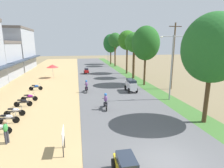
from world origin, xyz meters
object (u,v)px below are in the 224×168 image
object	(u,v)px
street_signboard	(63,136)
median_tree_fourth	(127,40)
median_tree_second	(146,43)
median_tree_sixth	(111,43)
pedestrian_on_shoulder	(6,131)
car_hatchback_red	(86,71)
parked_motorbike_fifth	(29,97)
parked_motorbike_sixth	(36,87)
vendor_umbrella	(52,66)
utility_pole_near	(173,56)
car_sedan_yellow	(127,168)
car_van_white	(131,85)
parked_motorbike_fourth	(23,102)
median_tree_third	(134,43)
parked_motorbike_second	(8,118)
streetlamp_near	(172,63)
median_tree_fifth	(115,40)
parked_motorbike_third	(15,111)
motorbike_ahead_second	(86,86)
motorbike_foreground_rider	(105,102)
streetlamp_mid	(108,50)
median_tree_nearest	(213,49)

from	to	relation	value
street_signboard	median_tree_fourth	xyz separation A→B (m)	(11.46, 27.40, 5.91)
median_tree_second	median_tree_sixth	xyz separation A→B (m)	(0.02, 28.89, -0.04)
pedestrian_on_shoulder	car_hatchback_red	size ratio (longest dim) A/B	0.81
parked_motorbike_fifth	median_tree_second	bearing A→B (deg)	18.85
parked_motorbike_sixth	vendor_umbrella	distance (m)	9.40
median_tree_fourth	utility_pole_near	distance (m)	14.69
street_signboard	car_sedan_yellow	size ratio (longest dim) A/B	0.66
pedestrian_on_shoulder	median_tree_fourth	size ratio (longest dim) A/B	0.18
median_tree_second	car_van_white	bearing A→B (deg)	-132.65
median_tree_second	median_tree_sixth	distance (m)	28.89
parked_motorbike_fourth	median_tree_third	distance (m)	21.35
parked_motorbike_fifth	utility_pole_near	size ratio (longest dim) A/B	0.20
car_hatchback_red	median_tree_fourth	bearing A→B (deg)	-7.24
parked_motorbike_second	car_hatchback_red	distance (m)	24.74
vendor_umbrella	pedestrian_on_shoulder	bearing A→B (deg)	-90.38
parked_motorbike_second	parked_motorbike_fifth	bearing A→B (deg)	87.53
parked_motorbike_sixth	streetlamp_near	xyz separation A→B (m)	(16.14, -7.35, 3.73)
median_tree_second	median_tree_fifth	world-z (taller)	median_tree_fifth
parked_motorbike_second	utility_pole_near	size ratio (longest dim) A/B	0.20
pedestrian_on_shoulder	street_signboard	bearing A→B (deg)	-24.91
parked_motorbike_fifth	street_signboard	xyz separation A→B (m)	(4.45, -10.83, 0.55)
parked_motorbike_third	parked_motorbike_sixth	size ratio (longest dim) A/B	1.00
motorbike_ahead_second	vendor_umbrella	bearing A→B (deg)	116.11
street_signboard	median_tree_sixth	xyz separation A→B (m)	(11.23, 45.07, 5.28)
car_van_white	motorbike_foreground_rider	xyz separation A→B (m)	(-4.42, -5.99, -0.17)
street_signboard	vendor_umbrella	distance (m)	25.25
streetlamp_near	median_tree_fifth	bearing A→B (deg)	89.70
median_tree_fifth	street_signboard	bearing A→B (deg)	-106.08
car_sedan_yellow	motorbike_foreground_rider	distance (m)	9.65
car_hatchback_red	streetlamp_near	bearing A→B (deg)	-66.96
streetlamp_near	car_van_white	bearing A→B (deg)	128.79
median_tree_fifth	parked_motorbike_fifth	bearing A→B (deg)	-118.72
parked_motorbike_sixth	streetlamp_mid	distance (m)	38.67
median_tree_second	utility_pole_near	distance (m)	4.53
vendor_umbrella	median_tree_fourth	world-z (taller)	median_tree_fourth
median_tree_fourth	median_tree_third	bearing A→B (deg)	-92.22
median_tree_fourth	car_sedan_yellow	world-z (taller)	median_tree_fourth
median_tree_fourth	motorbike_foreground_rider	size ratio (longest dim) A/B	5.01
parked_motorbike_fifth	car_hatchback_red	world-z (taller)	car_hatchback_red
car_sedan_yellow	car_van_white	world-z (taller)	car_van_white
median_tree_fifth	median_tree_nearest	bearing A→B (deg)	-90.59
car_van_white	motorbike_foreground_rider	world-z (taller)	car_van_white
utility_pole_near	motorbike_ahead_second	size ratio (longest dim) A/B	5.09
parked_motorbike_third	pedestrian_on_shoulder	bearing A→B (deg)	-78.71
median_tree_second	median_tree_third	bearing A→B (deg)	89.51
parked_motorbike_second	median_tree_sixth	distance (m)	43.57
car_van_white	motorbike_ahead_second	size ratio (longest dim) A/B	1.34
motorbike_ahead_second	parked_motorbike_sixth	bearing A→B (deg)	161.25
car_hatchback_red	car_van_white	bearing A→B (deg)	-72.02
parked_motorbike_sixth	car_sedan_yellow	size ratio (longest dim) A/B	0.80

